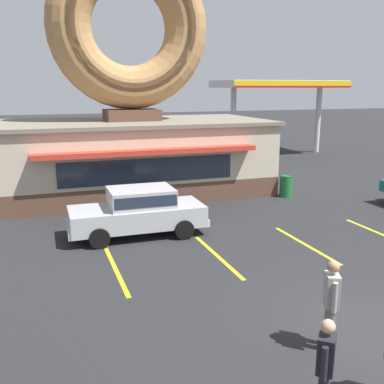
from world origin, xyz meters
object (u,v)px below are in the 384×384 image
Objects in this scene: trash_bin at (286,186)px; pedestrian_leather_jacket_man at (325,365)px; pedestrian_hooded_kid at (331,300)px; car_silver at (138,210)px.

pedestrian_leather_jacket_man is at bearing -118.69° from trash_bin.
pedestrian_hooded_kid is at bearing -117.16° from trash_bin.
pedestrian_hooded_kid reaches higher than car_silver.
car_silver is 8.11m from trash_bin.
pedestrian_leather_jacket_man is at bearing -128.31° from pedestrian_hooded_kid.
trash_bin is (6.80, 12.42, -0.39)m from pedestrian_leather_jacket_man.
car_silver is 2.60× the size of pedestrian_hooded_kid.
pedestrian_leather_jacket_man is (-1.21, -1.54, -0.10)m from pedestrian_hooded_kid.
pedestrian_leather_jacket_man reaches higher than car_silver.
pedestrian_hooded_kid is (1.90, -7.77, 0.11)m from car_silver.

